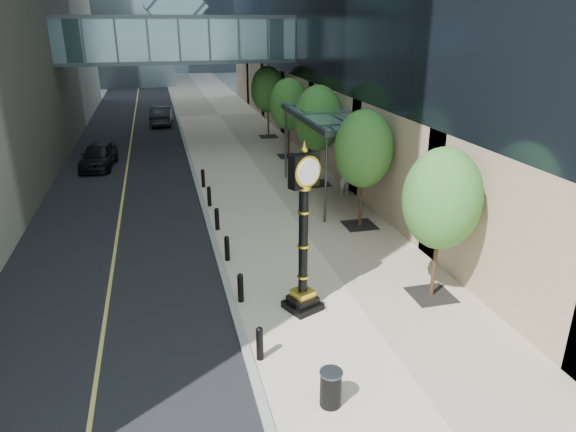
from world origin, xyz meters
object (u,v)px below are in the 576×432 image
at_px(car_far, 162,115).
at_px(trash_bin, 331,389).
at_px(pedestrian, 344,178).
at_px(street_clock, 303,243).
at_px(car_near, 98,155).

bearing_deg(car_far, trash_bin, 99.42).
xyz_separation_m(pedestrian, car_far, (-8.97, 22.44, -0.07)).
relative_size(street_clock, trash_bin, 5.93).
relative_size(trash_bin, car_near, 0.20).
distance_m(pedestrian, car_near, 15.84).
height_order(trash_bin, pedestrian, pedestrian).
xyz_separation_m(street_clock, car_near, (-7.81, 19.60, -1.58)).
xyz_separation_m(pedestrian, car_near, (-13.17, 8.81, -0.11)).
relative_size(car_near, car_far, 0.92).
distance_m(trash_bin, car_far, 37.77).
xyz_separation_m(trash_bin, car_far, (-3.07, 37.64, 0.33)).
bearing_deg(trash_bin, pedestrian, 68.77).
xyz_separation_m(street_clock, trash_bin, (-0.55, -4.42, -1.86)).
bearing_deg(trash_bin, car_far, 94.66).
bearing_deg(street_clock, car_near, 88.50).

